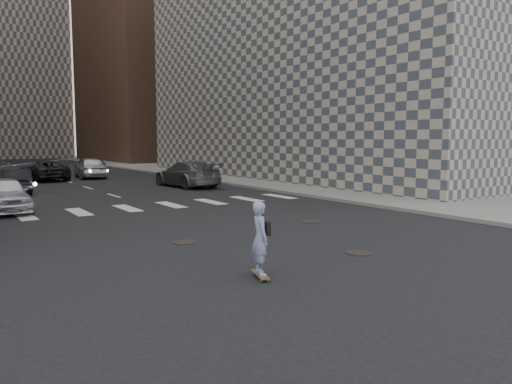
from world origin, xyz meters
TOP-DOWN VIEW (x-y plane):
  - ground at (0.00, 0.00)m, footprint 160.00×160.00m
  - sidewalk_right at (14.50, 20.00)m, footprint 13.00×80.00m
  - building_right at (18.49, 18.49)m, footprint 15.00×33.00m
  - tower_right at (20.00, 55.00)m, footprint 18.00×24.00m
  - manhole_a at (1.20, -2.50)m, footprint 0.70×0.70m
  - manhole_b at (-2.00, 1.20)m, footprint 0.70×0.70m
  - manhole_c at (3.30, 2.00)m, footprint 0.70×0.70m
  - skateboarder at (-2.22, -3.00)m, footprint 0.52×0.85m
  - silver_sedan at (-5.50, 10.62)m, footprint 1.83×4.25m
  - traffic_car_a at (-4.08, 17.95)m, footprint 1.75×4.15m
  - traffic_car_b at (5.32, 16.34)m, footprint 2.55×5.57m
  - traffic_car_c at (-1.21, 26.00)m, footprint 2.92×5.33m
  - traffic_car_d at (2.23, 26.65)m, footprint 2.40×4.90m
  - traffic_car_e at (3.59, 32.00)m, footprint 1.65×4.05m

SIDE VIEW (x-z plane):
  - ground at x=0.00m, z-range 0.00..0.00m
  - manhole_a at x=1.20m, z-range 0.00..0.02m
  - manhole_b at x=-2.00m, z-range 0.00..0.02m
  - manhole_c at x=3.30m, z-range 0.00..0.02m
  - sidewalk_right at x=14.50m, z-range 0.00..0.15m
  - traffic_car_e at x=3.59m, z-range 0.00..1.31m
  - traffic_car_a at x=-4.08m, z-range 0.00..1.33m
  - traffic_car_c at x=-1.21m, z-range 0.00..1.41m
  - silver_sedan at x=-5.50m, z-range 0.00..1.43m
  - traffic_car_b at x=5.32m, z-range 0.00..1.58m
  - traffic_car_d at x=2.23m, z-range 0.00..1.61m
  - skateboarder at x=-2.22m, z-range 0.04..1.68m
  - building_right at x=18.49m, z-range -0.02..21.98m
  - tower_right at x=20.00m, z-range 0.00..36.00m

